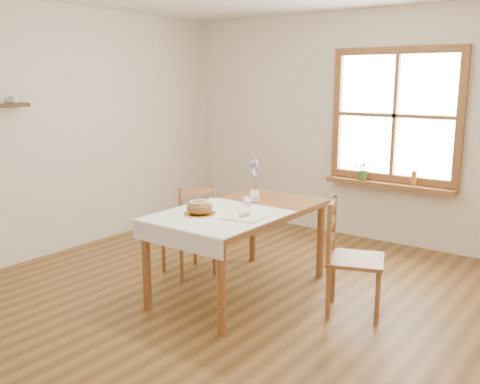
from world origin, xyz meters
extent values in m
plane|color=brown|center=(0.00, 0.00, 0.00)|extent=(5.00, 5.00, 0.00)
cube|color=beige|center=(0.00, 2.50, 1.30)|extent=(4.50, 0.10, 2.60)
cube|color=beige|center=(-2.25, 0.00, 1.30)|extent=(0.10, 5.00, 2.60)
cube|color=#945F2D|center=(0.50, 2.46, 2.14)|extent=(1.46, 0.08, 0.08)
cube|color=#945F2D|center=(0.50, 2.46, 0.76)|extent=(1.46, 0.08, 0.08)
cube|color=#945F2D|center=(-0.19, 2.46, 1.45)|extent=(0.08, 0.08, 1.30)
cube|color=#945F2D|center=(1.19, 2.46, 1.45)|extent=(0.08, 0.08, 1.30)
cube|color=#945F2D|center=(0.50, 2.46, 1.45)|extent=(0.04, 0.06, 1.30)
cube|color=#945F2D|center=(0.50, 2.46, 1.45)|extent=(1.30, 0.06, 0.04)
cube|color=white|center=(0.50, 2.49, 1.45)|extent=(1.30, 0.01, 1.30)
cube|color=#945F2D|center=(0.50, 2.40, 0.69)|extent=(1.46, 0.20, 0.05)
cylinder|color=#B2B7BC|center=(-2.16, -0.55, 1.66)|extent=(0.06, 0.06, 0.07)
cylinder|color=#B2B7BC|center=(-2.16, -0.42, 1.65)|extent=(0.08, 0.08, 0.06)
cube|color=#945F2D|center=(0.00, 0.30, 0.72)|extent=(0.90, 1.60, 0.05)
cylinder|color=#945F2D|center=(-0.39, -0.44, 0.35)|extent=(0.07, 0.07, 0.70)
cylinder|color=#945F2D|center=(0.39, -0.44, 0.35)|extent=(0.07, 0.07, 0.70)
cylinder|color=#945F2D|center=(-0.39, 1.04, 0.35)|extent=(0.07, 0.07, 0.70)
cylinder|color=#945F2D|center=(0.39, 1.04, 0.35)|extent=(0.07, 0.07, 0.70)
cube|color=white|center=(0.00, 0.00, 0.76)|extent=(0.91, 0.99, 0.01)
cylinder|color=white|center=(-0.12, -0.08, 0.77)|extent=(0.28, 0.28, 0.01)
ellipsoid|color=brown|center=(-0.12, -0.08, 0.83)|extent=(0.21, 0.21, 0.12)
cube|color=white|center=(0.24, 0.05, 0.77)|extent=(0.32, 0.28, 0.01)
cylinder|color=white|center=(0.01, 0.37, 0.80)|extent=(0.05, 0.05, 0.09)
cylinder|color=white|center=(0.05, 0.36, 0.81)|extent=(0.05, 0.05, 0.09)
cylinder|color=white|center=(-0.07, 0.62, 0.80)|extent=(0.10, 0.10, 0.09)
imported|color=#3A6B2A|center=(0.19, 2.40, 0.80)|extent=(0.27, 0.29, 0.18)
cylinder|color=#B47821|center=(0.77, 2.40, 0.80)|extent=(0.07, 0.07, 0.17)
camera|label=1|loc=(2.67, -3.26, 1.84)|focal=40.00mm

